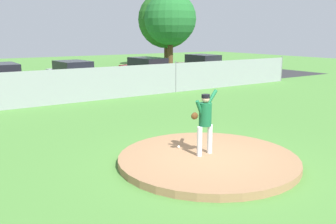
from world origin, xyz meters
The scene contains 13 objects.
ground_plane centered at (0.00, 6.00, 0.00)m, with size 80.00×80.00×0.00m, color #4C8438.
asphalt_strip centered at (0.00, 14.50, 0.00)m, with size 44.00×7.00×0.01m, color #2B2B2D.
pitchers_mound centered at (0.00, 0.00, 0.09)m, with size 4.58×4.58×0.18m, color #99704C.
pitcher_youth centered at (-0.01, 0.15, 1.15)m, with size 0.79×0.32×1.67m.
baseball centered at (-0.24, 0.95, 0.22)m, with size 0.07×0.07×0.07m, color white.
chainlink_fence centered at (0.00, 10.00, 0.82)m, with size 29.79×0.07×1.73m.
parked_car_burgundy centered at (-2.37, 14.24, 0.81)m, with size 1.82×4.51×1.70m.
parked_car_silver centered at (1.63, 14.51, 0.79)m, with size 2.10×4.32×1.65m.
parked_car_champagne centered at (11.57, 14.54, 0.82)m, with size 1.87×4.36×1.72m.
parked_car_red centered at (6.80, 14.54, 0.80)m, with size 2.07×4.80×1.67m.
traffic_cone_orange centered at (8.30, 17.46, 0.26)m, with size 0.40×0.40×0.55m.
tree_slender_far centered at (13.99, 22.48, 4.57)m, with size 4.87×4.87×7.02m.
tree_tall_centre centered at (14.78, 24.34, 4.57)m, with size 5.58×5.58×7.37m.
Camera 1 is at (-5.80, -6.88, 3.24)m, focal length 39.37 mm.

